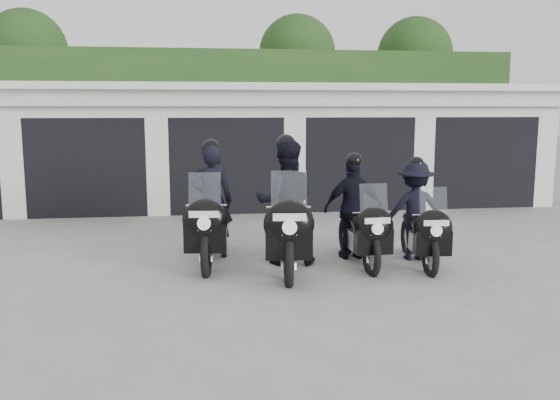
{
  "coord_description": "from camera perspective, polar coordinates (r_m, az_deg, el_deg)",
  "views": [
    {
      "loc": [
        -0.6,
        -8.0,
        2.41
      ],
      "look_at": [
        0.57,
        0.67,
        1.05
      ],
      "focal_mm": 38.0,
      "sensor_mm": 36.0,
      "label": 1
    }
  ],
  "objects": [
    {
      "name": "police_bike_c",
      "position": [
        9.42,
        7.36,
        -1.4
      ],
      "size": [
        0.98,
        2.03,
        1.77
      ],
      "rotation": [
        0.0,
        0.0,
        0.03
      ],
      "color": "black",
      "rests_on": "ground"
    },
    {
      "name": "police_bike_a",
      "position": [
        9.35,
        -6.73,
        -1.22
      ],
      "size": [
        0.82,
        2.28,
        1.98
      ],
      "rotation": [
        0.0,
        0.0,
        -0.1
      ],
      "color": "black",
      "rests_on": "ground"
    },
    {
      "name": "background_vegetation",
      "position": [
        20.94,
        -5.1,
        9.8
      ],
      "size": [
        20.0,
        3.9,
        5.8
      ],
      "color": "#1B3D16",
      "rests_on": "ground"
    },
    {
      "name": "ground",
      "position": [
        8.37,
        -3.26,
        -7.9
      ],
      "size": [
        80.0,
        80.0,
        0.0
      ],
      "primitive_type": "plane",
      "color": "#969691",
      "rests_on": "ground"
    },
    {
      "name": "police_bike_b",
      "position": [
        8.98,
        0.61,
        -1.0
      ],
      "size": [
        1.01,
        2.39,
        2.08
      ],
      "rotation": [
        0.0,
        0.0,
        -0.11
      ],
      "color": "black",
      "rests_on": "ground"
    },
    {
      "name": "police_bike_d",
      "position": [
        9.55,
        13.07,
        -1.54
      ],
      "size": [
        1.07,
        1.96,
        1.71
      ],
      "rotation": [
        0.0,
        0.0,
        -0.09
      ],
      "color": "black",
      "rests_on": "ground"
    },
    {
      "name": "garage_block",
      "position": [
        16.1,
        -5.55,
        5.29
      ],
      "size": [
        16.4,
        6.8,
        2.96
      ],
      "color": "silver",
      "rests_on": "ground"
    }
  ]
}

